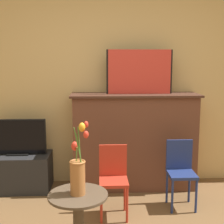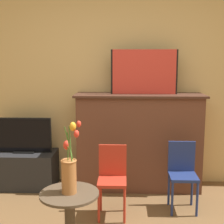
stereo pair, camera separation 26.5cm
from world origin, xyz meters
name	(u,v)px [view 2 (the right image)]	position (x,y,z in m)	size (l,w,h in m)	color
wall_back	(118,75)	(0.00, 2.13, 1.35)	(8.00, 0.06, 2.70)	tan
fireplace_mantel	(139,140)	(0.26, 1.90, 0.58)	(1.50, 0.45, 1.14)	brown
painting	(144,72)	(0.31, 1.90, 1.39)	(0.77, 0.03, 0.51)	black
tv_stand	(25,169)	(-1.12, 1.87, 0.21)	(0.74, 0.42, 0.43)	#232326
tv_monitor	(24,136)	(-1.12, 1.87, 0.63)	(0.66, 0.12, 0.42)	black
chair_red	(112,176)	(-0.03, 1.20, 0.41)	(0.28, 0.28, 0.70)	#B22D1E
chair_blue	(182,171)	(0.68, 1.36, 0.41)	(0.28, 0.28, 0.70)	navy
side_table	(70,215)	(-0.33, 0.53, 0.34)	(0.46, 0.46, 0.52)	#4C3D2D
vase_tulips	(69,170)	(-0.33, 0.53, 0.70)	(0.15, 0.20, 0.55)	#AD6B38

